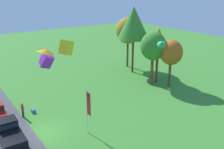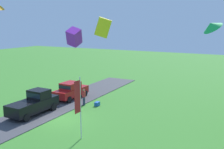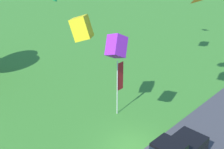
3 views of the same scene
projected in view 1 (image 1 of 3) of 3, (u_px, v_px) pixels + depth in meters
name	position (u px, v px, depth m)	size (l,w,h in m)	color
ground_plane	(42.00, 133.00, 25.90)	(120.00, 120.00, 0.00)	#3D842D
pavement_strip	(13.00, 142.00, 24.38)	(36.00, 4.40, 0.06)	#424247
car_pickup_mid_row	(9.00, 133.00, 23.88)	(5.03, 2.11, 2.14)	black
person_beside_suv	(23.00, 110.00, 28.71)	(0.36, 0.24, 1.71)	#2D334C
tree_far_left	(128.00, 31.00, 44.95)	(4.14, 4.14, 8.74)	brown
tree_right_of_center	(134.00, 23.00, 41.44)	(5.09, 5.09, 10.75)	brown
tree_far_right	(153.00, 47.00, 39.12)	(3.32, 3.32, 7.00)	brown
tree_center_back	(158.00, 42.00, 37.44)	(3.86, 3.86, 8.15)	brown
tree_left_of_center	(153.00, 46.00, 36.80)	(3.67, 3.67, 7.75)	brown
tree_lone_near	(171.00, 53.00, 36.34)	(3.21, 3.21, 6.77)	brown
flag_banner	(88.00, 107.00, 24.88)	(0.71, 0.08, 4.60)	silver
cooler_box	(33.00, 111.00, 30.00)	(0.56, 0.40, 0.40)	blue
kite_box_mid_center	(46.00, 60.00, 24.62)	(0.92, 0.92, 1.29)	purple
kite_box_near_flag	(66.00, 48.00, 26.13)	(1.01, 1.01, 1.42)	yellow
kite_delta_high_right	(162.00, 43.00, 27.26)	(0.96, 0.96, 0.32)	green
kite_delta_topmost	(46.00, 51.00, 18.26)	(1.30, 1.30, 0.35)	orange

